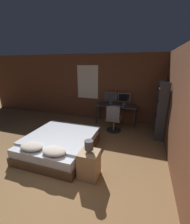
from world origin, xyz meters
TOP-DOWN VIEW (x-y plane):
  - ground_plane at (0.00, 0.00)m, footprint 20.00×20.00m
  - wall_back at (-0.01, 4.21)m, footprint 12.00×0.08m
  - wall_side_right at (2.22, 1.50)m, footprint 0.06×12.00m
  - bed at (-0.55, 1.33)m, footprint 1.71×1.92m
  - nightstand at (0.54, 0.70)m, footprint 0.40×0.41m
  - bedside_lamp at (0.54, 0.70)m, footprint 0.18×0.18m
  - desk at (0.48, 3.84)m, footprint 1.58×0.61m
  - monitor_left at (0.21, 4.04)m, footprint 0.48×0.16m
  - monitor_right at (0.75, 4.04)m, footprint 0.48×0.16m
  - keyboard at (0.48, 3.64)m, footprint 0.41×0.13m
  - computer_mouse at (0.78, 3.64)m, footprint 0.07×0.05m
  - office_chair at (0.55, 3.08)m, footprint 0.52×0.52m
  - bookshelf at (2.03, 3.13)m, footprint 0.28×0.79m

SIDE VIEW (x-z plane):
  - ground_plane at x=0.00m, z-range 0.00..0.00m
  - bed at x=-0.55m, z-range -0.04..0.51m
  - nightstand at x=0.54m, z-range 0.00..0.59m
  - office_chair at x=0.55m, z-range -0.08..0.88m
  - desk at x=0.48m, z-range 0.29..1.06m
  - bedside_lamp at x=0.54m, z-range 0.61..0.87m
  - keyboard at x=0.48m, z-range 0.77..0.79m
  - computer_mouse at x=0.78m, z-range 0.77..0.81m
  - bookshelf at x=2.03m, z-range 0.08..1.89m
  - monitor_left at x=0.21m, z-range 0.80..1.26m
  - monitor_right at x=0.75m, z-range 0.80..1.26m
  - wall_side_right at x=2.22m, z-range 0.00..2.70m
  - wall_back at x=-0.01m, z-range 0.00..2.70m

